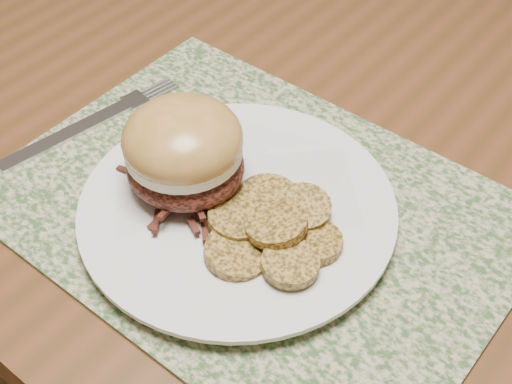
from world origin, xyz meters
TOP-DOWN VIEW (x-y plane):
  - ground at (0.00, 0.00)m, footprint 3.50×3.50m
  - dining_table at (0.00, 0.00)m, footprint 1.50×0.90m
  - placemat at (0.19, -0.21)m, footprint 0.45×0.33m
  - dinner_plate at (0.19, -0.23)m, footprint 0.26×0.26m
  - pork_sandwich at (0.14, -0.24)m, footprint 0.13×0.12m
  - roasted_potatoes at (0.23, -0.24)m, footprint 0.12×0.14m
  - fork at (-0.01, -0.22)m, footprint 0.05×0.20m

SIDE VIEW (x-z plane):
  - ground at x=0.00m, z-range 0.00..0.00m
  - dining_table at x=0.00m, z-range 0.30..1.05m
  - placemat at x=0.19m, z-range 0.75..0.75m
  - fork at x=-0.01m, z-range 0.75..0.76m
  - dinner_plate at x=0.19m, z-range 0.75..0.77m
  - roasted_potatoes at x=0.23m, z-range 0.76..0.79m
  - pork_sandwich at x=0.14m, z-range 0.77..0.85m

